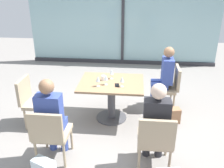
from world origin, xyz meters
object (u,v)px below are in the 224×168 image
(chair_front_left, at_px, (50,132))
(handbag_0, at_px, (171,116))
(chair_front_right, at_px, (155,139))
(person_far_right, at_px, (164,75))
(chair_side_end, at_px, (33,99))
(chair_far_right, at_px, (169,85))
(wine_glass_0, at_px, (122,79))
(person_front_left, at_px, (51,115))
(wine_glass_1, at_px, (106,77))
(wine_glass_2, at_px, (98,79))
(wine_glass_3, at_px, (112,72))
(cell_phone_on_table, at_px, (117,85))
(dining_table_main, at_px, (111,92))
(person_front_right, at_px, (156,121))
(coffee_cup, at_px, (103,78))

(chair_front_left, height_order, handbag_0, chair_front_left)
(chair_front_right, bearing_deg, person_far_right, 82.03)
(chair_side_end, height_order, person_far_right, person_far_right)
(chair_far_right, bearing_deg, chair_side_end, -160.74)
(chair_front_left, bearing_deg, wine_glass_0, 50.37)
(person_front_left, bearing_deg, chair_far_right, 43.07)
(chair_far_right, distance_m, wine_glass_1, 1.35)
(chair_far_right, height_order, wine_glass_2, wine_glass_2)
(person_far_right, xyz_separation_m, wine_glass_0, (-0.76, -0.68, 0.16))
(wine_glass_3, height_order, cell_phone_on_table, wine_glass_3)
(dining_table_main, bearing_deg, person_far_right, 27.63)
(chair_side_end, bearing_deg, wine_glass_1, 10.06)
(person_far_right, bearing_deg, person_front_right, -98.49)
(chair_front_right, height_order, wine_glass_3, wine_glass_3)
(chair_front_left, height_order, person_far_right, person_far_right)
(chair_side_end, xyz_separation_m, wine_glass_2, (1.12, 0.14, 0.37))
(person_front_right, bearing_deg, chair_far_right, 77.86)
(dining_table_main, relative_size, person_front_left, 0.89)
(wine_glass_0, bearing_deg, wine_glass_3, 122.25)
(chair_far_right, relative_size, chair_side_end, 1.00)
(wine_glass_1, bearing_deg, dining_table_main, 53.98)
(person_front_left, bearing_deg, wine_glass_2, 62.46)
(chair_front_left, height_order, coffee_cup, chair_front_left)
(dining_table_main, xyz_separation_m, person_front_right, (0.71, -1.16, 0.17))
(person_front_left, bearing_deg, handbag_0, 31.69)
(person_far_right, relative_size, handbag_0, 4.20)
(chair_front_left, height_order, chair_side_end, same)
(wine_glass_0, relative_size, wine_glass_3, 1.00)
(chair_far_right, distance_m, person_front_right, 1.71)
(chair_front_left, relative_size, person_far_right, 0.69)
(chair_far_right, distance_m, handbag_0, 0.65)
(dining_table_main, relative_size, person_far_right, 0.89)
(chair_far_right, bearing_deg, person_front_right, -102.14)
(person_front_left, height_order, handbag_0, person_front_left)
(wine_glass_0, xyz_separation_m, wine_glass_2, (-0.40, -0.02, 0.00))
(person_front_left, bearing_deg, wine_glass_0, 47.38)
(person_front_left, distance_m, wine_glass_0, 1.35)
(wine_glass_3, relative_size, coffee_cup, 2.06)
(wine_glass_1, height_order, handbag_0, wine_glass_1)
(person_front_right, bearing_deg, coffee_cup, 125.04)
(chair_front_right, distance_m, wine_glass_2, 1.46)
(person_front_right, distance_m, wine_glass_1, 1.32)
(dining_table_main, distance_m, wine_glass_0, 0.42)
(coffee_cup, bearing_deg, person_front_right, -54.96)
(person_far_right, relative_size, wine_glass_3, 6.81)
(dining_table_main, xyz_separation_m, wine_glass_1, (-0.08, -0.11, 0.33))
(wine_glass_2, relative_size, wine_glass_3, 1.00)
(chair_far_right, height_order, chair_side_end, same)
(person_front_left, height_order, wine_glass_0, person_front_left)
(chair_front_right, relative_size, person_far_right, 0.69)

